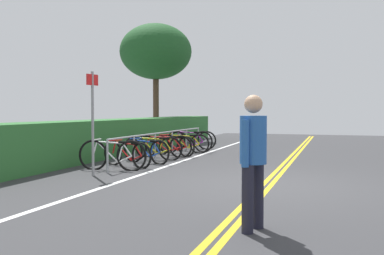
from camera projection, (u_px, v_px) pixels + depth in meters
The scene contains 18 objects.
ground_plane at pixel (267, 186), 8.29m from camera, with size 36.20×10.85×0.05m, color #353538.
centre_line_yellow_inner at pixel (272, 185), 8.27m from camera, with size 32.58×0.10×0.00m, color gold.
centre_line_yellow_outer at pixel (263, 184), 8.32m from camera, with size 32.58×0.10×0.00m, color gold.
bike_lane_stripe_white at pixel (134, 177), 9.21m from camera, with size 32.58×0.12×0.00m, color white.
bike_rack at pixel (164, 138), 13.01m from camera, with size 6.89×0.05×0.80m.
bicycle_0 at pixel (112, 155), 10.27m from camera, with size 0.46×1.75×0.78m.
bicycle_1 at pixel (127, 154), 10.92m from camera, with size 0.68×1.67×0.70m.
bicycle_2 at pixel (146, 151), 11.67m from camera, with size 0.60×1.59×0.71m.
bicycle_3 at pixel (153, 148), 12.36m from camera, with size 0.47×1.76×0.74m.
bicycle_4 at pixel (163, 146), 13.10m from camera, with size 0.54×1.77×0.73m.
bicycle_5 at pixel (174, 145), 13.66m from camera, with size 0.68×1.64×0.69m.
bicycle_6 at pixel (184, 144), 14.38m from camera, with size 0.56×1.69×0.70m.
bicycle_7 at pixel (189, 141), 15.11m from camera, with size 0.49×1.83×0.78m.
bicycle_8 at pixel (192, 140), 15.82m from camera, with size 0.70×1.70×0.73m.
pedestrian at pixel (253, 153), 5.07m from camera, with size 0.47×0.32×1.63m.
sign_post_near at pixel (93, 113), 9.34m from camera, with size 0.36×0.08×2.30m.
hedge_backdrop at pixel (128, 135), 15.07m from camera, with size 15.84×1.23×1.15m, color #2D6B30.
tree_mid at pixel (156, 52), 20.93m from camera, with size 3.54×3.54×5.71m.
Camera 1 is at (-8.28, -1.24, 1.45)m, focal length 39.73 mm.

